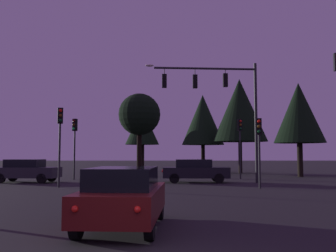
{
  "coord_description": "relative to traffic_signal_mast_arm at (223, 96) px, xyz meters",
  "views": [
    {
      "loc": [
        0.47,
        -5.49,
        1.85
      ],
      "look_at": [
        0.38,
        18.07,
        3.63
      ],
      "focal_mm": 40.31,
      "sensor_mm": 36.0,
      "label": 1
    }
  ],
  "objects": [
    {
      "name": "traffic_light_far_side",
      "position": [
        1.43,
        -4.04,
        -2.96
      ],
      "size": [
        0.34,
        0.37,
        3.83
      ],
      "color": "#232326",
      "rests_on": "ground"
    },
    {
      "name": "tree_lot_edge",
      "position": [
        3.54,
        12.45,
        0.53
      ],
      "size": [
        5.39,
        5.39,
        9.36
      ],
      "color": "black",
      "rests_on": "ground"
    },
    {
      "name": "ground_plane",
      "position": [
        -4.05,
        5.27,
        -5.69
      ],
      "size": [
        168.0,
        168.0,
        0.0
      ],
      "primitive_type": "plane",
      "color": "black",
      "rests_on": "ground"
    },
    {
      "name": "car_crossing_left",
      "position": [
        -1.79,
        0.29,
        -4.9
      ],
      "size": [
        4.41,
        1.88,
        1.52
      ],
      "color": "black",
      "rests_on": "ground"
    },
    {
      "name": "tree_behind_sign",
      "position": [
        7.35,
        6.52,
        -0.4
      ],
      "size": [
        4.19,
        4.19,
        7.85
      ],
      "color": "black",
      "rests_on": "ground"
    },
    {
      "name": "car_nearside_lane",
      "position": [
        -4.7,
        -15.13,
        -4.9
      ],
      "size": [
        2.04,
        4.24,
        1.52
      ],
      "color": "#4C0F0F",
      "rests_on": "ground"
    },
    {
      "name": "traffic_light_corner_right",
      "position": [
        -9.72,
        -3.39,
        -2.51
      ],
      "size": [
        0.36,
        0.39,
        4.5
      ],
      "color": "#232326",
      "rests_on": "ground"
    },
    {
      "name": "tree_center_horizon",
      "position": [
        -6.44,
        16.91,
        -0.76
      ],
      "size": [
        3.75,
        3.75,
        7.01
      ],
      "color": "black",
      "rests_on": "ground"
    },
    {
      "name": "traffic_signal_mast_arm",
      "position": [
        0.0,
        0.0,
        0.0
      ],
      "size": [
        7.44,
        0.72,
        7.94
      ],
      "color": "#232326",
      "rests_on": "ground"
    },
    {
      "name": "traffic_light_median",
      "position": [
        -10.47,
        2.99,
        -2.53
      ],
      "size": [
        0.36,
        0.39,
        4.47
      ],
      "color": "#232326",
      "rests_on": "ground"
    },
    {
      "name": "traffic_light_corner_left",
      "position": [
        1.87,
        3.73,
        -2.5
      ],
      "size": [
        0.35,
        0.38,
        4.52
      ],
      "color": "#232326",
      "rests_on": "ground"
    },
    {
      "name": "tree_right_cluster",
      "position": [
        -6.07,
        7.84,
        -0.42
      ],
      "size": [
        3.64,
        3.64,
        7.14
      ],
      "color": "black",
      "rests_on": "ground"
    },
    {
      "name": "car_crossing_right",
      "position": [
        -12.97,
        0.37,
        -4.9
      ],
      "size": [
        4.34,
        2.16,
        1.52
      ],
      "color": "#232328",
      "rests_on": "ground"
    },
    {
      "name": "tree_left_far",
      "position": [
        0.22,
        16.15,
        -0.08
      ],
      "size": [
        4.57,
        4.57,
        8.36
      ],
      "color": "black",
      "rests_on": "ground"
    }
  ]
}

